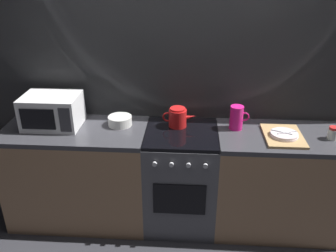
% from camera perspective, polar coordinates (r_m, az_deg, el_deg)
% --- Properties ---
extents(ground_plane, '(8.00, 8.00, 0.00)m').
position_cam_1_polar(ground_plane, '(3.42, 1.92, -14.54)').
color(ground_plane, '#2D2D33').
extents(back_wall, '(3.60, 0.05, 2.40)m').
position_cam_1_polar(back_wall, '(3.11, 2.47, 6.68)').
color(back_wall, gray).
rests_on(back_wall, ground_plane).
extents(counter_left, '(1.20, 0.60, 0.90)m').
position_cam_1_polar(counter_left, '(3.30, -13.93, -7.46)').
color(counter_left, '#997251').
rests_on(counter_left, ground_plane).
extents(stove_unit, '(0.60, 0.63, 0.90)m').
position_cam_1_polar(stove_unit, '(3.15, 2.04, -8.30)').
color(stove_unit, '#4C4C51').
rests_on(stove_unit, ground_plane).
extents(counter_right, '(1.20, 0.60, 0.90)m').
position_cam_1_polar(counter_right, '(3.26, 18.23, -8.47)').
color(counter_right, '#997251').
rests_on(counter_right, ground_plane).
extents(microwave, '(0.46, 0.35, 0.27)m').
position_cam_1_polar(microwave, '(3.13, -17.97, 2.30)').
color(microwave, white).
rests_on(microwave, counter_left).
extents(kettle, '(0.28, 0.15, 0.17)m').
position_cam_1_polar(kettle, '(2.99, 1.57, 1.38)').
color(kettle, red).
rests_on(kettle, stove_unit).
extents(mixing_bowl, '(0.20, 0.20, 0.08)m').
position_cam_1_polar(mixing_bowl, '(3.05, -7.65, 0.83)').
color(mixing_bowl, silver).
rests_on(mixing_bowl, counter_left).
extents(pitcher, '(0.16, 0.11, 0.20)m').
position_cam_1_polar(pitcher, '(2.99, 10.88, 1.33)').
color(pitcher, '#E5197A').
rests_on(pitcher, counter_right).
extents(dish_pile, '(0.30, 0.40, 0.06)m').
position_cam_1_polar(dish_pile, '(2.97, 17.93, -1.43)').
color(dish_pile, tan).
rests_on(dish_pile, counter_right).
extents(spice_jar, '(0.08, 0.08, 0.10)m').
position_cam_1_polar(spice_jar, '(3.07, 24.79, -1.05)').
color(spice_jar, silver).
rests_on(spice_jar, counter_right).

